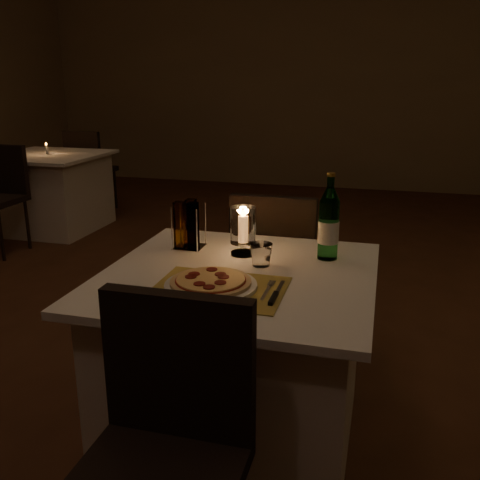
% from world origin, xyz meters
% --- Properties ---
extents(floor, '(8.00, 10.00, 0.02)m').
position_xyz_m(floor, '(0.00, 0.00, -0.01)').
color(floor, '#4E2A19').
rests_on(floor, ground).
extents(wall_back, '(8.00, 0.02, 3.00)m').
position_xyz_m(wall_back, '(0.00, 5.01, 1.50)').
color(wall_back, '#87704E').
rests_on(wall_back, ground).
extents(main_table, '(1.00, 1.00, 0.74)m').
position_xyz_m(main_table, '(0.21, -0.51, 0.37)').
color(main_table, white).
rests_on(main_table, ground).
extents(chair_near, '(0.42, 0.42, 0.90)m').
position_xyz_m(chair_near, '(0.21, -1.23, 0.55)').
color(chair_near, black).
rests_on(chair_near, ground).
extents(chair_far, '(0.42, 0.42, 0.90)m').
position_xyz_m(chair_far, '(0.21, 0.20, 0.55)').
color(chair_far, black).
rests_on(chair_far, ground).
extents(placemat, '(0.45, 0.34, 0.00)m').
position_xyz_m(placemat, '(0.19, -0.69, 0.74)').
color(placemat, '#A68B39').
rests_on(placemat, main_table).
extents(plate, '(0.32, 0.32, 0.01)m').
position_xyz_m(plate, '(0.16, -0.69, 0.75)').
color(plate, white).
rests_on(plate, placemat).
extents(pizza, '(0.28, 0.28, 0.02)m').
position_xyz_m(pizza, '(0.16, -0.69, 0.77)').
color(pizza, '#D8B77F').
rests_on(pizza, plate).
extents(fork, '(0.02, 0.18, 0.00)m').
position_xyz_m(fork, '(0.36, -0.66, 0.75)').
color(fork, silver).
rests_on(fork, placemat).
extents(knife, '(0.02, 0.22, 0.01)m').
position_xyz_m(knife, '(0.39, -0.72, 0.75)').
color(knife, black).
rests_on(knife, placemat).
extents(tumbler, '(0.09, 0.09, 0.09)m').
position_xyz_m(tumbler, '(0.27, -0.42, 0.78)').
color(tumbler, white).
rests_on(tumbler, main_table).
extents(water_bottle, '(0.08, 0.08, 0.35)m').
position_xyz_m(water_bottle, '(0.51, -0.26, 0.88)').
color(water_bottle, '#60B36E').
rests_on(water_bottle, main_table).
extents(hurricane_candle, '(0.10, 0.10, 0.20)m').
position_xyz_m(hurricane_candle, '(0.17, -0.30, 0.86)').
color(hurricane_candle, white).
rests_on(hurricane_candle, main_table).
extents(cruet_caddy, '(0.12, 0.12, 0.21)m').
position_xyz_m(cruet_caddy, '(-0.07, -0.28, 0.84)').
color(cruet_caddy, white).
rests_on(cruet_caddy, main_table).
extents(neighbor_table_left, '(1.00, 1.00, 0.74)m').
position_xyz_m(neighbor_table_left, '(-2.42, 2.15, 0.37)').
color(neighbor_table_left, white).
rests_on(neighbor_table_left, ground).
extents(neighbor_chair_lb, '(0.42, 0.42, 0.90)m').
position_xyz_m(neighbor_chair_lb, '(-2.42, 2.87, 0.55)').
color(neighbor_chair_lb, black).
rests_on(neighbor_chair_lb, ground).
extents(neighbor_candle_left, '(0.03, 0.03, 0.11)m').
position_xyz_m(neighbor_candle_left, '(-2.42, 2.15, 0.79)').
color(neighbor_candle_left, white).
rests_on(neighbor_candle_left, neighbor_table_left).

